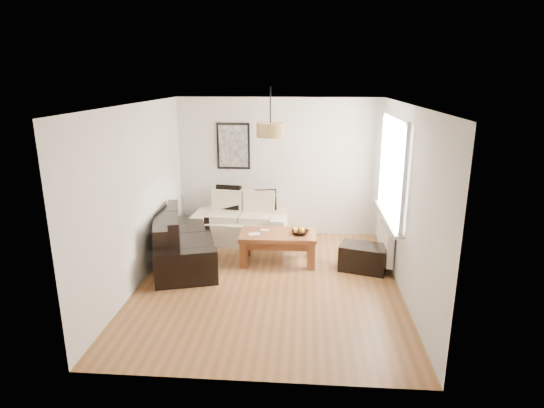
# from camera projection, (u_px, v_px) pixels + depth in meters

# --- Properties ---
(floor) EXTENTS (4.50, 4.50, 0.00)m
(floor) POSITION_uv_depth(u_px,v_px,m) (269.00, 283.00, 6.68)
(floor) COLOR brown
(floor) RESTS_ON ground
(ceiling) EXTENTS (3.80, 4.50, 0.00)m
(ceiling) POSITION_uv_depth(u_px,v_px,m) (269.00, 105.00, 5.96)
(ceiling) COLOR white
(ceiling) RESTS_ON floor
(wall_back) EXTENTS (3.80, 0.04, 2.60)m
(wall_back) POSITION_uv_depth(u_px,v_px,m) (279.00, 167.00, 8.48)
(wall_back) COLOR silver
(wall_back) RESTS_ON floor
(wall_front) EXTENTS (3.80, 0.04, 2.60)m
(wall_front) POSITION_uv_depth(u_px,v_px,m) (249.00, 262.00, 4.16)
(wall_front) COLOR silver
(wall_front) RESTS_ON floor
(wall_left) EXTENTS (0.04, 4.50, 2.60)m
(wall_left) POSITION_uv_depth(u_px,v_px,m) (138.00, 196.00, 6.46)
(wall_left) COLOR silver
(wall_left) RESTS_ON floor
(wall_right) EXTENTS (0.04, 4.50, 2.60)m
(wall_right) POSITION_uv_depth(u_px,v_px,m) (406.00, 201.00, 6.18)
(wall_right) COLOR silver
(wall_right) RESTS_ON floor
(window_bay) EXTENTS (0.14, 1.90, 1.60)m
(window_bay) POSITION_uv_depth(u_px,v_px,m) (394.00, 169.00, 6.87)
(window_bay) COLOR white
(window_bay) RESTS_ON wall_right
(radiator) EXTENTS (0.10, 0.90, 0.52)m
(radiator) POSITION_uv_depth(u_px,v_px,m) (386.00, 243.00, 7.21)
(radiator) COLOR white
(radiator) RESTS_ON wall_right
(poster) EXTENTS (0.62, 0.04, 0.87)m
(poster) POSITION_uv_depth(u_px,v_px,m) (233.00, 146.00, 8.40)
(poster) COLOR black
(poster) RESTS_ON wall_back
(pendant_shade) EXTENTS (0.40, 0.40, 0.20)m
(pendant_shade) POSITION_uv_depth(u_px,v_px,m) (270.00, 130.00, 6.35)
(pendant_shade) COLOR tan
(pendant_shade) RESTS_ON ceiling
(loveseat_cream) EXTENTS (1.76, 1.04, 0.85)m
(loveseat_cream) POSITION_uv_depth(u_px,v_px,m) (242.00, 218.00, 8.32)
(loveseat_cream) COLOR beige
(loveseat_cream) RESTS_ON floor
(sofa_leather) EXTENTS (1.41, 2.06, 0.81)m
(sofa_leather) POSITION_uv_depth(u_px,v_px,m) (184.00, 240.00, 7.27)
(sofa_leather) COLOR black
(sofa_leather) RESTS_ON floor
(coffee_table) EXTENTS (1.25, 0.70, 0.50)m
(coffee_table) POSITION_uv_depth(u_px,v_px,m) (278.00, 247.00, 7.37)
(coffee_table) COLOR brown
(coffee_table) RESTS_ON floor
(ottoman) EXTENTS (0.82, 0.65, 0.41)m
(ottoman) POSITION_uv_depth(u_px,v_px,m) (363.00, 258.00, 7.08)
(ottoman) COLOR black
(ottoman) RESTS_ON floor
(cushion_left) EXTENTS (0.48, 0.20, 0.47)m
(cushion_left) POSITION_uv_depth(u_px,v_px,m) (228.00, 197.00, 8.44)
(cushion_left) COLOR black
(cushion_left) RESTS_ON loveseat_cream
(cushion_right) EXTENTS (0.41, 0.19, 0.40)m
(cushion_right) POSITION_uv_depth(u_px,v_px,m) (266.00, 200.00, 8.40)
(cushion_right) COLOR black
(cushion_right) RESTS_ON loveseat_cream
(fruit_bowl) EXTENTS (0.27, 0.27, 0.06)m
(fruit_bowl) POSITION_uv_depth(u_px,v_px,m) (302.00, 233.00, 7.23)
(fruit_bowl) COLOR black
(fruit_bowl) RESTS_ON coffee_table
(orange_a) EXTENTS (0.07, 0.07, 0.07)m
(orange_a) POSITION_uv_depth(u_px,v_px,m) (296.00, 230.00, 7.33)
(orange_a) COLOR orange
(orange_a) RESTS_ON fruit_bowl
(orange_b) EXTENTS (0.11, 0.11, 0.09)m
(orange_b) POSITION_uv_depth(u_px,v_px,m) (302.00, 230.00, 7.31)
(orange_b) COLOR orange
(orange_b) RESTS_ON fruit_bowl
(orange_c) EXTENTS (0.12, 0.12, 0.09)m
(orange_c) POSITION_uv_depth(u_px,v_px,m) (294.00, 230.00, 7.33)
(orange_c) COLOR orange
(orange_c) RESTS_ON fruit_bowl
(papers) EXTENTS (0.22, 0.19, 0.01)m
(papers) POSITION_uv_depth(u_px,v_px,m) (254.00, 234.00, 7.25)
(papers) COLOR silver
(papers) RESTS_ON coffee_table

